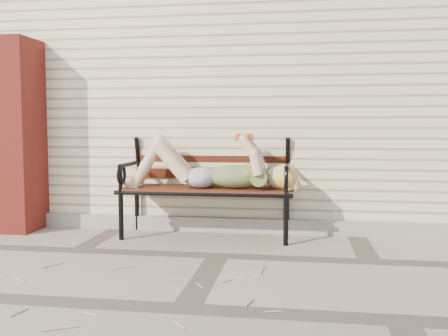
# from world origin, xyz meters

# --- Properties ---
(ground) EXTENTS (80.00, 80.00, 0.00)m
(ground) POSITION_xyz_m (0.00, 0.00, 0.00)
(ground) COLOR gray
(ground) RESTS_ON ground
(house_wall) EXTENTS (8.00, 4.00, 3.00)m
(house_wall) POSITION_xyz_m (0.00, 3.00, 1.50)
(house_wall) COLOR beige
(house_wall) RESTS_ON ground
(foundation_strip) EXTENTS (8.00, 0.10, 0.15)m
(foundation_strip) POSITION_xyz_m (0.00, 0.97, 0.07)
(foundation_strip) COLOR #9B958C
(foundation_strip) RESTS_ON ground
(brick_pillar) EXTENTS (0.50, 0.50, 2.00)m
(brick_pillar) POSITION_xyz_m (-2.30, 0.75, 1.00)
(brick_pillar) COLOR maroon
(brick_pillar) RESTS_ON ground
(garden_bench) EXTENTS (1.80, 0.72, 1.16)m
(garden_bench) POSITION_xyz_m (-0.24, 0.81, 0.65)
(garden_bench) COLOR black
(garden_bench) RESTS_ON ground
(reading_woman) EXTENTS (1.69, 0.38, 0.53)m
(reading_woman) POSITION_xyz_m (-0.22, 0.67, 0.69)
(reading_woman) COLOR #093B43
(reading_woman) RESTS_ON ground
(straw_scatter) EXTENTS (2.92, 1.59, 0.01)m
(straw_scatter) POSITION_xyz_m (-0.81, -0.84, 0.01)
(straw_scatter) COLOR tan
(straw_scatter) RESTS_ON ground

